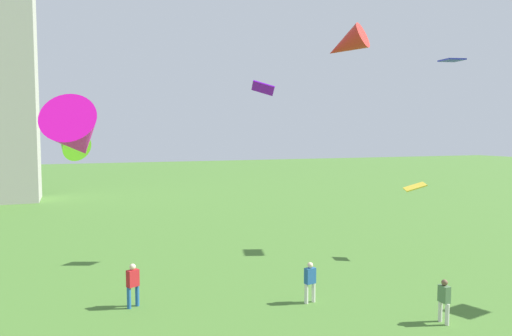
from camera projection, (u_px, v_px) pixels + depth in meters
person_2 at (310, 280)px, 18.93m from camera, size 0.51×0.32×1.67m
person_4 at (133, 283)px, 18.43m from camera, size 0.53×0.44×1.75m
person_5 at (444, 298)px, 16.87m from camera, size 0.26×0.50×1.62m
kite_flying_1 at (263, 88)px, 24.93m from camera, size 1.25×1.17×0.80m
kite_flying_3 at (452, 60)px, 27.30m from camera, size 1.49×1.78×0.18m
kite_flying_4 at (77, 137)px, 11.28m from camera, size 1.79×2.43×1.99m
kite_flying_5 at (346, 45)px, 14.06m from camera, size 1.48×1.59×1.20m
kite_flying_6 at (68, 140)px, 22.37m from camera, size 2.30×2.72×2.01m
kite_flying_8 at (415, 187)px, 25.76m from camera, size 1.32×1.20×0.52m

